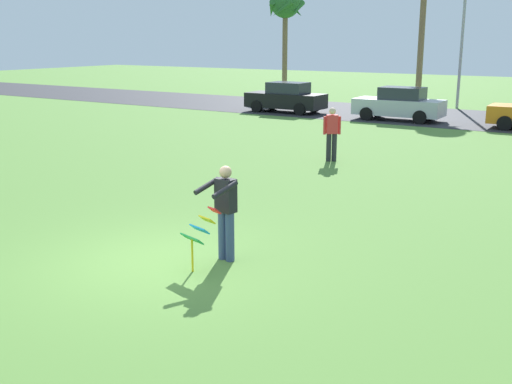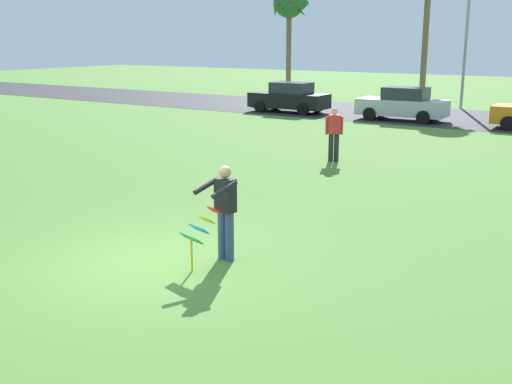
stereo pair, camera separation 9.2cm
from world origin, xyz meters
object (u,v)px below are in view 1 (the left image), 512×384
Objects in this scene: parked_car_black at (286,98)px; person_walker_near at (332,133)px; kite_held at (200,231)px; parked_car_silver at (399,104)px; palm_tree_left_near at (285,7)px; person_kite_flyer at (225,209)px; streetlight_pole at (463,36)px.

person_walker_near is at bearing -54.22° from parked_car_black.
parked_car_silver is at bearing 100.74° from kite_held.
parked_car_silver is 16.58m from palm_tree_left_near.
person_kite_flyer is 0.24× the size of palm_tree_left_near.
kite_held is 10.31m from person_walker_near.
palm_tree_left_near reaches higher than person_walker_near.
palm_tree_left_near is 13.52m from streetlight_pole.
streetlight_pole is (0.94, 7.11, 3.22)m from parked_car_silver.
person_kite_flyer is 0.41× the size of parked_car_black.
streetlight_pole is at bearing 96.54° from person_kite_flyer.
person_walker_near is (-2.42, 9.43, -0.02)m from person_kite_flyer.
parked_car_silver is at bearing 0.01° from parked_car_black.
streetlight_pole reaches higher than parked_car_silver.
streetlight_pole is (13.04, -2.96, -1.97)m from palm_tree_left_near.
person_walker_near reaches higher than parked_car_black.
kite_held is at bearing -83.81° from streetlight_pole.
palm_tree_left_near is at bearing 123.17° from person_walker_near.
person_kite_flyer is 0.67m from kite_held.
parked_car_silver is at bearing -39.78° from palm_tree_left_near.
kite_held is 28.51m from streetlight_pole.
palm_tree_left_near is 25.68m from person_walker_near.
palm_tree_left_near reaches higher than parked_car_black.
parked_car_black is at bearing -59.87° from palm_tree_left_near.
person_kite_flyer is 0.25× the size of streetlight_pole.
kite_held is at bearing -62.65° from palm_tree_left_near.
palm_tree_left_near is 4.21× the size of person_walker_near.
parked_car_black is 12.76m from palm_tree_left_near.
parked_car_black reaches higher than kite_held.
person_walker_near is at bearing -56.83° from palm_tree_left_near.
person_walker_near is (-2.32, 10.04, 0.23)m from kite_held.
parked_car_silver is 2.45× the size of person_walker_near.
kite_held is 0.25× the size of parked_car_silver.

